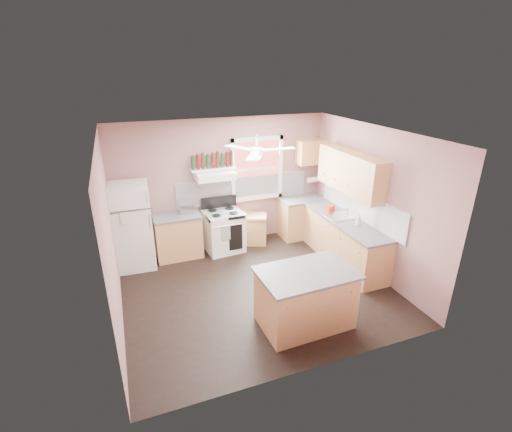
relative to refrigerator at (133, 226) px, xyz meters
name	(u,v)px	position (x,y,z in m)	size (l,w,h in m)	color
floor	(257,288)	(1.90, -1.59, -0.83)	(4.50, 4.50, 0.00)	black
ceiling	(257,134)	(1.90, -1.59, 1.87)	(4.50, 4.50, 0.00)	white
wall_back	(223,183)	(1.90, 0.43, 0.52)	(4.50, 0.05, 2.70)	#89605E
wall_right	(373,201)	(4.17, -1.59, 0.52)	(0.05, 4.00, 2.70)	#89605E
wall_left	(108,239)	(-0.38, -1.59, 0.52)	(0.05, 4.00, 2.70)	#89605E
backsplash_back	(244,189)	(2.35, 0.39, 0.34)	(2.90, 0.03, 0.55)	white
backsplash_right	(360,205)	(4.13, -1.29, 0.34)	(0.03, 2.60, 0.55)	white
window_view	(257,169)	(2.65, 0.39, 0.77)	(1.00, 0.02, 1.20)	maroon
window_frame	(257,169)	(2.65, 0.36, 0.77)	(1.16, 0.07, 1.36)	white
refrigerator	(133,226)	(0.00, 0.00, 0.00)	(0.70, 0.68, 1.66)	white
base_cabinet_left	(178,236)	(0.84, 0.11, -0.40)	(0.90, 0.60, 0.86)	#B3784A
counter_left	(176,216)	(0.84, 0.11, 0.05)	(0.92, 0.62, 0.04)	#505052
toaster	(188,209)	(1.08, 0.12, 0.16)	(0.28, 0.16, 0.18)	silver
stove	(224,231)	(1.78, 0.02, -0.40)	(0.75, 0.64, 0.86)	white
range_hood	(215,175)	(1.67, 0.16, 0.79)	(0.78, 0.50, 0.14)	white
bottle_shelf	(213,169)	(1.67, 0.28, 0.89)	(0.90, 0.26, 0.03)	white
cart	(251,229)	(2.44, 0.16, -0.51)	(0.65, 0.43, 0.65)	#B3784A
base_cabinet_corner	(302,218)	(3.65, 0.11, -0.40)	(1.00, 0.60, 0.86)	#B3784A
base_cabinet_right	(344,242)	(3.85, -1.29, -0.40)	(0.60, 2.20, 0.86)	#B3784A
counter_corner	(303,199)	(3.65, 0.11, 0.05)	(1.02, 0.62, 0.04)	#505052
counter_right	(346,221)	(3.84, -1.29, 0.05)	(0.62, 2.22, 0.04)	#505052
sink	(340,216)	(3.84, -1.09, 0.06)	(0.55, 0.45, 0.03)	silver
faucet	(347,212)	(4.00, -1.09, 0.14)	(0.03, 0.03, 0.14)	silver
upper_cabinet_right	(350,172)	(3.98, -1.09, 0.95)	(0.33, 1.80, 0.76)	#B3784A
upper_cabinet_corner	(311,152)	(3.85, 0.24, 1.07)	(0.60, 0.33, 0.52)	#B3784A
paper_towel	(313,180)	(3.97, 0.27, 0.42)	(0.12, 0.12, 0.26)	white
island	(305,299)	(2.24, -2.73, -0.40)	(1.32, 0.83, 0.86)	#B3784A
island_top	(307,273)	(2.24, -2.73, 0.05)	(1.40, 0.91, 0.04)	#505052
ceiling_fan_hub	(257,151)	(1.90, -1.59, 1.62)	(0.20, 0.20, 0.08)	white
soap_bottle	(358,219)	(3.91, -1.58, 0.20)	(0.10, 0.10, 0.25)	silver
red_caddy	(330,208)	(3.81, -0.75, 0.12)	(0.18, 0.12, 0.10)	red
wine_bottles	(213,161)	(1.67, 0.28, 1.05)	(0.86, 0.06, 0.31)	#143819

